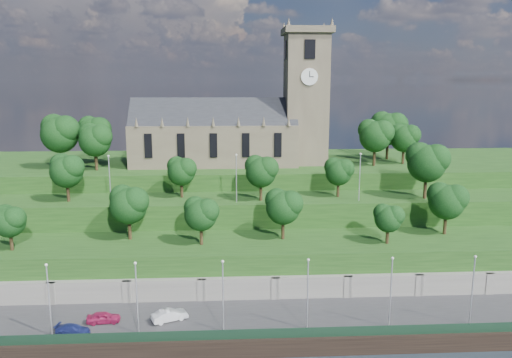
{
  "coord_description": "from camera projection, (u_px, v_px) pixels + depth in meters",
  "views": [
    {
      "loc": [
        -1.09,
        -52.3,
        31.36
      ],
      "look_at": [
        3.37,
        30.0,
        15.01
      ],
      "focal_mm": 35.0,
      "sensor_mm": 36.0,
      "label": 1
    }
  ],
  "objects": [
    {
      "name": "car_middle",
      "position": [
        170.0,
        315.0,
        61.86
      ],
      "size": [
        4.67,
        3.23,
        1.46
      ],
      "primitive_type": "imported",
      "rotation": [
        0.0,
        0.0,
        2.0
      ],
      "color": "silver",
      "rests_on": "promenade"
    },
    {
      "name": "trees_hilltop",
      "position": [
        229.0,
        132.0,
        96.91
      ],
      "size": [
        72.66,
        16.25,
        10.22
      ],
      "color": "black",
      "rests_on": "hilltop"
    },
    {
      "name": "hilltop",
      "position": [
        235.0,
        196.0,
        104.89
      ],
      "size": [
        160.0,
        32.0,
        15.0
      ],
      "primitive_type": "cube",
      "color": "#1C4015",
      "rests_on": "ground"
    },
    {
      "name": "embankment_upper",
      "position": [
        237.0,
        232.0,
        84.62
      ],
      "size": [
        160.0,
        10.0,
        12.0
      ],
      "primitive_type": "cube",
      "color": "#1C4015",
      "rests_on": "ground"
    },
    {
      "name": "church",
      "position": [
        239.0,
        126.0,
        98.08
      ],
      "size": [
        38.6,
        12.35,
        27.6
      ],
      "color": "brown",
      "rests_on": "hilltop"
    },
    {
      "name": "retaining_wall",
      "position": [
        239.0,
        294.0,
        68.62
      ],
      "size": [
        160.0,
        2.1,
        5.0
      ],
      "color": "slate",
      "rests_on": "ground"
    },
    {
      "name": "quay_wall",
      "position": [
        241.0,
        349.0,
        57.12
      ],
      "size": [
        160.0,
        0.5,
        2.2
      ],
      "primitive_type": "cube",
      "color": "black",
      "rests_on": "ground"
    },
    {
      "name": "ground",
      "position": [
        241.0,
        358.0,
        57.38
      ],
      "size": [
        320.0,
        320.0,
        0.0
      ],
      "primitive_type": "plane",
      "color": "black",
      "rests_on": "ground"
    },
    {
      "name": "trees_lower",
      "position": [
        252.0,
        207.0,
        73.12
      ],
      "size": [
        69.05,
        8.93,
        8.23
      ],
      "color": "black",
      "rests_on": "embankment_lower"
    },
    {
      "name": "trees_upper",
      "position": [
        279.0,
        167.0,
        81.66
      ],
      "size": [
        65.0,
        8.44,
        9.35
      ],
      "color": "black",
      "rests_on": "embankment_upper"
    },
    {
      "name": "car_right",
      "position": [
        73.0,
        330.0,
        58.54
      ],
      "size": [
        4.3,
        2.37,
        1.18
      ],
      "primitive_type": "imported",
      "rotation": [
        0.0,
        0.0,
        1.39
      ],
      "color": "navy",
      "rests_on": "promenade"
    },
    {
      "name": "lamp_posts_upper",
      "position": [
        236.0,
        175.0,
        79.62
      ],
      "size": [
        40.36,
        0.36,
        7.91
      ],
      "color": "#B2B2B7",
      "rests_on": "embankment_upper"
    },
    {
      "name": "fence",
      "position": [
        241.0,
        334.0,
        57.46
      ],
      "size": [
        160.0,
        0.1,
        1.2
      ],
      "primitive_type": "cube",
      "color": "#163321",
      "rests_on": "promenade"
    },
    {
      "name": "embankment_lower",
      "position": [
        238.0,
        267.0,
        74.23
      ],
      "size": [
        160.0,
        12.0,
        8.0
      ],
      "primitive_type": "cube",
      "color": "#1C4015",
      "rests_on": "ground"
    },
    {
      "name": "car_left",
      "position": [
        104.0,
        317.0,
        61.36
      ],
      "size": [
        4.17,
        1.98,
        1.38
      ],
      "primitive_type": "imported",
      "rotation": [
        0.0,
        0.0,
        1.66
      ],
      "color": "#9A1946",
      "rests_on": "promenade"
    },
    {
      "name": "promenade",
      "position": [
        240.0,
        325.0,
        63.06
      ],
      "size": [
        160.0,
        12.0,
        2.0
      ],
      "primitive_type": "cube",
      "color": "#2D2D30",
      "rests_on": "ground"
    },
    {
      "name": "lamp_posts_promenade",
      "position": [
        223.0,
        291.0,
        58.34
      ],
      "size": [
        60.36,
        0.36,
        8.95
      ],
      "color": "#B2B2B7",
      "rests_on": "promenade"
    }
  ]
}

